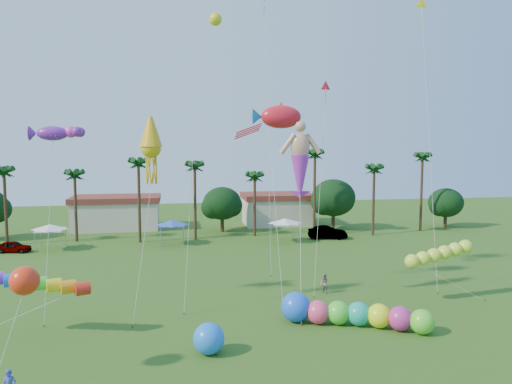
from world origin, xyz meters
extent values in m
plane|color=#285116|center=(0.00, 0.00, 0.00)|extent=(160.00, 160.00, 0.00)
cylinder|color=#3A2819|center=(-26.00, 40.00, 4.50)|extent=(0.36, 0.36, 9.00)
cylinder|color=#3A2819|center=(-18.00, 41.00, 4.25)|extent=(0.36, 0.36, 8.50)
cylinder|color=#3A2819|center=(-10.00, 39.00, 5.00)|extent=(0.36, 0.36, 10.00)
cylinder|color=#3A2819|center=(-3.00, 40.00, 4.75)|extent=(0.36, 0.36, 9.50)
cylinder|color=#3A2819|center=(5.00, 41.00, 4.00)|extent=(0.36, 0.36, 8.00)
cylinder|color=#3A2819|center=(13.00, 40.00, 5.50)|extent=(0.36, 0.36, 11.00)
cylinder|color=#3A2819|center=(21.00, 39.00, 4.50)|extent=(0.36, 0.36, 9.00)
cylinder|color=#3A2819|center=(29.00, 41.00, 5.25)|extent=(0.36, 0.36, 10.50)
sphere|color=#113814|center=(1.00, 45.00, 4.03)|extent=(5.46, 5.46, 5.46)
sphere|color=#113814|center=(17.00, 44.00, 4.65)|extent=(6.30, 6.30, 6.30)
sphere|color=#113814|center=(34.00, 43.00, 3.72)|extent=(5.04, 5.04, 5.04)
cube|color=beige|center=(-14.00, 50.00, 2.00)|extent=(12.00, 7.00, 4.00)
cube|color=beige|center=(10.00, 50.00, 2.00)|extent=(10.00, 7.00, 4.00)
pyramid|color=white|center=(-20.00, 36.00, 2.75)|extent=(3.00, 3.00, 0.60)
pyramid|color=blue|center=(-6.00, 37.00, 2.75)|extent=(3.00, 3.00, 0.60)
pyramid|color=white|center=(8.00, 36.00, 2.75)|extent=(3.00, 3.00, 0.60)
imported|color=#4C4C54|center=(-23.95, 35.43, 0.66)|extent=(4.07, 2.14, 1.32)
imported|color=#4C4C54|center=(14.08, 37.38, 0.83)|extent=(5.27, 2.64, 1.66)
imported|color=gray|center=(6.49, 14.36, 0.84)|extent=(0.92, 1.01, 1.67)
sphere|color=#F84171|center=(3.96, 7.72, 0.82)|extent=(1.64, 1.64, 1.64)
sphere|color=#48D632|center=(5.30, 7.37, 0.82)|extent=(1.64, 1.64, 1.64)
sphere|color=#18AA93|center=(6.59, 6.92, 0.82)|extent=(1.64, 1.64, 1.64)
sphere|color=#E6FF1A|center=(7.82, 6.31, 0.82)|extent=(1.64, 1.64, 1.64)
sphere|color=#BF2D87|center=(8.98, 5.57, 0.82)|extent=(1.64, 1.64, 1.64)
sphere|color=#5CD62F|center=(10.12, 4.78, 0.82)|extent=(1.64, 1.64, 1.64)
sphere|color=blue|center=(2.55, 8.36, 1.05)|extent=(2.77, 2.77, 2.09)
sphere|color=#1B75F9|center=(-3.84, 3.95, 0.94)|extent=(1.87, 1.87, 1.87)
cylinder|color=red|center=(-13.15, 7.77, 3.23)|extent=(6.37, 2.08, 0.85)
cylinder|color=silver|center=(-15.38, 8.09, 1.61)|extent=(7.64, 0.66, 3.25)
ellipsoid|color=#C6F035|center=(12.33, 10.71, 3.35)|extent=(6.06, 1.63, 1.31)
cylinder|color=silver|center=(15.38, 10.55, 1.67)|extent=(6.11, 0.35, 3.37)
cylinder|color=brown|center=(18.43, 10.39, 0.08)|extent=(0.08, 0.08, 0.16)
sphere|color=red|center=(-13.30, 1.83, 5.46)|extent=(1.65, 1.65, 1.48)
cylinder|color=silver|center=(-14.01, 0.93, 2.73)|extent=(1.45, 1.84, 5.47)
cylinder|color=silver|center=(3.24, 9.87, 5.39)|extent=(1.10, 4.84, 10.79)
cylinder|color=brown|center=(2.71, 7.46, 0.08)|extent=(0.08, 0.08, 0.16)
ellipsoid|color=red|center=(3.04, 15.71, 14.59)|extent=(5.28, 3.53, 2.10)
cylinder|color=silver|center=(2.65, 13.40, 7.29)|extent=(0.80, 4.65, 14.59)
cylinder|color=brown|center=(2.27, 11.09, 0.08)|extent=(0.08, 0.08, 0.16)
cylinder|color=silver|center=(-4.19, 13.89, 12.64)|extent=(1.94, 5.70, 25.28)
cylinder|color=brown|center=(-5.15, 11.06, 0.08)|extent=(0.08, 0.08, 0.16)
cone|color=#E9AB13|center=(-7.29, 12.04, 12.10)|extent=(1.91, 1.91, 4.62)
cylinder|color=silver|center=(-7.97, 10.51, 6.05)|extent=(1.38, 3.10, 12.11)
cylinder|color=brown|center=(-8.64, 8.97, 0.08)|extent=(0.08, 0.08, 0.16)
ellipsoid|color=purple|center=(-14.30, 13.54, 13.14)|extent=(4.08, 2.63, 1.49)
cylinder|color=silver|center=(-14.45, 11.86, 6.57)|extent=(0.32, 3.38, 13.15)
cylinder|color=brown|center=(-14.59, 10.19, 0.08)|extent=(0.08, 0.08, 0.16)
cone|color=red|center=(7.20, 17.04, 17.25)|extent=(1.05, 0.37, 1.03)
cylinder|color=silver|center=(6.25, 15.21, 8.63)|extent=(1.94, 3.68, 17.26)
cylinder|color=brown|center=(5.30, 13.39, 0.08)|extent=(0.08, 0.08, 0.16)
cone|color=yellow|center=(15.83, 17.23, 24.55)|extent=(1.24, 0.33, 1.23)
cylinder|color=silver|center=(15.76, 14.94, 12.28)|extent=(0.15, 4.59, 24.56)
cylinder|color=brown|center=(15.70, 12.66, 0.08)|extent=(0.08, 0.08, 0.16)
cylinder|color=silver|center=(3.19, 22.35, 13.29)|extent=(0.05, 3.95, 26.59)
cylinder|color=brown|center=(3.18, 20.39, 0.08)|extent=(0.08, 0.08, 0.16)
camera|label=1|loc=(-5.77, -24.55, 12.40)|focal=35.00mm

